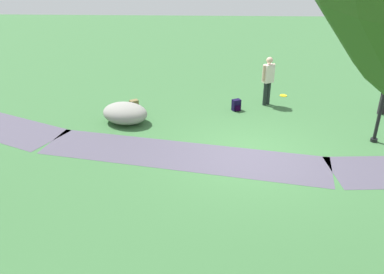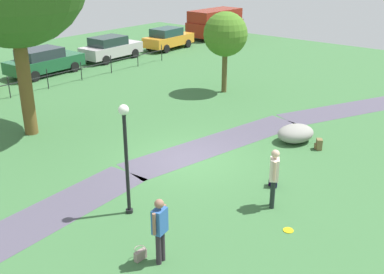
% 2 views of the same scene
% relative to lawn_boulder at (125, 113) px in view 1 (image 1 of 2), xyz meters
% --- Properties ---
extents(ground_plane, '(48.00, 48.00, 0.00)m').
position_rel_lawn_boulder_xyz_m(ground_plane, '(-3.90, 2.10, -0.34)').
color(ground_plane, '#396939').
extents(footpath_segment_mid, '(8.17, 3.13, 0.01)m').
position_rel_lawn_boulder_xyz_m(footpath_segment_mid, '(-1.98, 2.17, -0.33)').
color(footpath_segment_mid, '#4C4758').
rests_on(footpath_segment_mid, ground).
extents(lawn_boulder, '(1.80, 1.57, 0.67)m').
position_rel_lawn_boulder_xyz_m(lawn_boulder, '(0.00, 0.00, 0.00)').
color(lawn_boulder, gray).
rests_on(lawn_boulder, ground).
extents(man_near_boulder, '(0.45, 0.39, 1.77)m').
position_rel_lawn_boulder_xyz_m(man_near_boulder, '(-4.82, -1.81, 0.70)').
color(man_near_boulder, black).
rests_on(man_near_boulder, ground).
extents(backpack_by_boulder, '(0.34, 0.35, 0.40)m').
position_rel_lawn_boulder_xyz_m(backpack_by_boulder, '(-0.12, -1.02, -0.14)').
color(backpack_by_boulder, brown).
rests_on(backpack_by_boulder, ground).
extents(spare_backpack_on_lawn, '(0.34, 0.34, 0.40)m').
position_rel_lawn_boulder_xyz_m(spare_backpack_on_lawn, '(-3.70, -1.21, -0.14)').
color(spare_backpack_on_lawn, black).
rests_on(spare_backpack_on_lawn, ground).
extents(frisbee_on_grass, '(0.27, 0.27, 0.02)m').
position_rel_lawn_boulder_xyz_m(frisbee_on_grass, '(-5.62, -2.79, -0.33)').
color(frisbee_on_grass, yellow).
rests_on(frisbee_on_grass, ground).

